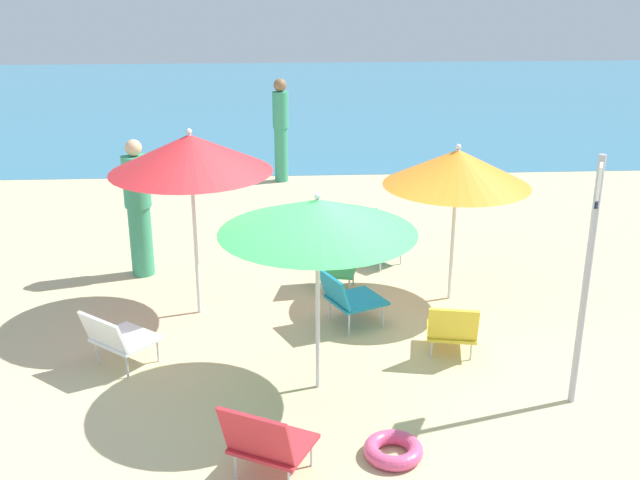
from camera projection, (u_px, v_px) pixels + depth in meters
name	position (u px, v px, depth m)	size (l,w,h in m)	color
ground_plane	(324.00, 370.00, 7.19)	(40.00, 40.00, 0.00)	#CCB789
sea_water	(291.00, 99.00, 21.16)	(40.00, 16.00, 0.01)	teal
umbrella_green	(318.00, 216.00, 6.35)	(1.68, 1.68, 1.83)	silver
umbrella_orange	(457.00, 168.00, 8.20)	(1.59, 1.59, 1.79)	silver
umbrella_red	(190.00, 153.00, 7.76)	(1.68, 1.68, 2.03)	silver
beach_chair_a	(330.00, 264.00, 8.85)	(0.57, 0.56, 0.57)	#33934C
beach_chair_b	(266.00, 441.00, 5.52)	(0.75, 0.76, 0.69)	red
beach_chair_c	(452.00, 329.00, 7.37)	(0.56, 0.62, 0.58)	gold
beach_chair_d	(374.00, 238.00, 9.66)	(0.72, 0.73, 0.63)	teal
beach_chair_e	(348.00, 296.00, 7.95)	(0.76, 0.71, 0.62)	teal
beach_chair_f	(117.00, 337.00, 7.13)	(0.77, 0.77, 0.59)	white
person_a	(281.00, 129.00, 13.05)	(0.27, 0.27, 1.77)	#389970
person_b	(139.00, 208.00, 9.11)	(0.32, 0.32, 1.68)	#389970
warning_sign	(590.00, 250.00, 6.20)	(0.21, 0.43, 2.20)	#ADADB2
swim_ring	(393.00, 450.00, 5.92)	(0.46, 0.46, 0.12)	#E54C7F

